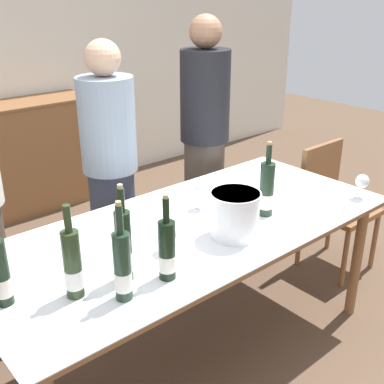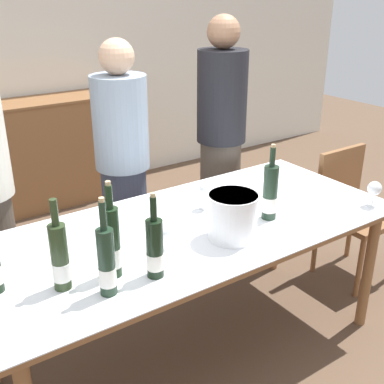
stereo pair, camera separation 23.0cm
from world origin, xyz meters
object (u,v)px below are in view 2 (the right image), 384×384
(wine_bottle_4, at_px, (155,249))
(wine_glass_2, at_px, (374,189))
(wine_bottle_2, at_px, (112,243))
(dining_table, at_px, (192,237))
(chair_right_end, at_px, (350,205))
(wine_bottle_5, at_px, (60,258))
(wine_bottle_1, at_px, (107,263))
(wine_glass_0, at_px, (163,232))
(person_guest_right, at_px, (221,146))
(wine_glass_1, at_px, (205,191))
(person_guest_left, at_px, (123,173))
(ice_bucket, at_px, (233,215))
(sideboard_cabinet, at_px, (36,155))
(wine_bottle_0, at_px, (270,194))

(wine_bottle_4, relative_size, wine_glass_2, 2.63)
(wine_bottle_2, distance_m, wine_glass_2, 1.45)
(dining_table, bearing_deg, chair_right_end, 3.49)
(wine_bottle_5, bearing_deg, wine_bottle_1, -45.87)
(wine_bottle_1, height_order, wine_glass_0, wine_bottle_1)
(chair_right_end, bearing_deg, wine_bottle_2, -171.86)
(wine_glass_2, height_order, person_guest_right, person_guest_right)
(dining_table, distance_m, wine_bottle_4, 0.51)
(dining_table, bearing_deg, wine_glass_1, 35.88)
(wine_bottle_4, relative_size, wine_bottle_5, 0.97)
(wine_bottle_4, relative_size, person_guest_left, 0.23)
(ice_bucket, distance_m, wine_glass_2, 0.86)
(wine_bottle_4, distance_m, person_guest_left, 1.15)
(wine_glass_2, xyz_separation_m, chair_right_end, (0.42, 0.44, -0.37))
(wine_glass_1, bearing_deg, wine_bottle_2, -155.75)
(sideboard_cabinet, distance_m, wine_glass_0, 2.56)
(wine_bottle_4, height_order, wine_glass_0, wine_bottle_4)
(wine_bottle_0, distance_m, wine_bottle_2, 0.88)
(ice_bucket, xyz_separation_m, person_guest_left, (-0.06, 0.99, -0.09))
(wine_bottle_1, distance_m, person_guest_right, 1.67)
(wine_bottle_4, xyz_separation_m, wine_glass_1, (0.54, 0.41, -0.02))
(wine_bottle_0, bearing_deg, wine_glass_1, 126.24)
(ice_bucket, height_order, wine_bottle_4, wine_bottle_4)
(chair_right_end, bearing_deg, ice_bucket, -167.10)
(chair_right_end, relative_size, person_guest_right, 0.51)
(person_guest_left, distance_m, person_guest_right, 0.72)
(ice_bucket, height_order, wine_glass_0, ice_bucket)
(wine_bottle_1, relative_size, wine_bottle_5, 1.06)
(wine_bottle_1, distance_m, wine_bottle_5, 0.19)
(wine_glass_2, bearing_deg, wine_bottle_0, 159.98)
(sideboard_cabinet, bearing_deg, wine_glass_2, -70.59)
(ice_bucket, height_order, wine_bottle_2, wine_bottle_2)
(wine_bottle_5, relative_size, wine_glass_2, 2.72)
(sideboard_cabinet, xyz_separation_m, wine_bottle_4, (-0.34, -2.69, 0.41))
(wine_bottle_1, xyz_separation_m, wine_bottle_2, (0.07, 0.10, 0.01))
(wine_glass_1, relative_size, person_guest_right, 0.08)
(person_guest_left, bearing_deg, person_guest_right, -4.49)
(sideboard_cabinet, xyz_separation_m, dining_table, (0.04, -2.40, 0.23))
(wine_bottle_1, bearing_deg, wine_glass_2, -2.59)
(wine_glass_0, height_order, person_guest_left, person_guest_left)
(sideboard_cabinet, relative_size, wine_glass_1, 10.70)
(ice_bucket, relative_size, person_guest_right, 0.14)
(wine_bottle_4, relative_size, wine_glass_0, 2.70)
(sideboard_cabinet, bearing_deg, wine_glass_0, -94.56)
(wine_bottle_5, bearing_deg, ice_bucket, -4.01)
(wine_bottle_4, relative_size, person_guest_right, 0.21)
(dining_table, xyz_separation_m, wine_bottle_4, (-0.38, -0.28, 0.19))
(wine_bottle_2, height_order, wine_bottle_4, wine_bottle_2)
(wine_bottle_0, distance_m, wine_bottle_4, 0.76)
(person_guest_right, bearing_deg, wine_glass_1, -133.28)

